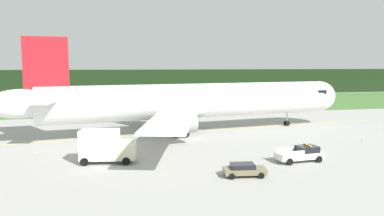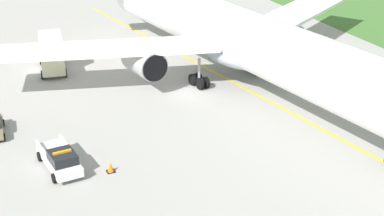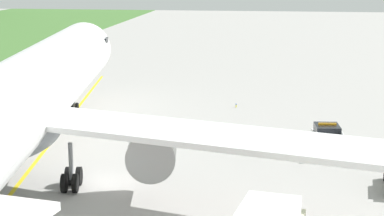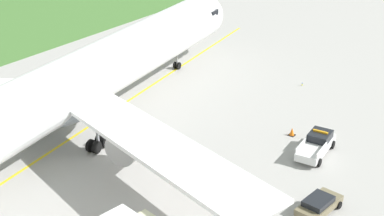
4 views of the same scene
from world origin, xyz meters
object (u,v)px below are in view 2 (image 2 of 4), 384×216
at_px(airliner, 246,40).
at_px(catering_truck, 52,53).
at_px(apron_cone, 111,167).
at_px(ops_pickup_truck, 60,159).

bearing_deg(airliner, catering_truck, -128.80).
relative_size(catering_truck, apron_cone, 8.11).
relative_size(airliner, catering_truck, 9.04).
bearing_deg(apron_cone, catering_truck, 177.96).
distance_m(airliner, apron_cone, 20.91).
bearing_deg(catering_truck, ops_pickup_truck, -10.88).
relative_size(airliner, apron_cone, 73.27).
bearing_deg(catering_truck, airliner, 51.20).
height_order(airliner, ops_pickup_truck, airliner).
bearing_deg(catering_truck, apron_cone, -2.04).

